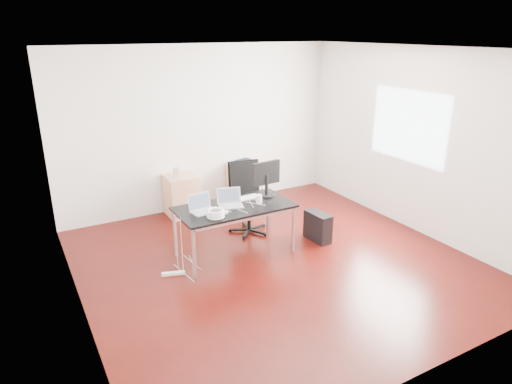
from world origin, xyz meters
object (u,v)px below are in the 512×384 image
desk (235,210)px  filing_cabinet_left (182,195)px  office_chair (247,194)px  filing_cabinet_right (244,184)px  pc_tower (318,227)px

desk → filing_cabinet_left: (-0.14, 1.74, -0.33)m
desk → office_chair: bearing=50.0°
office_chair → filing_cabinet_left: office_chair is taller
filing_cabinet_right → office_chair: bearing=-115.4°
pc_tower → desk: bearing=167.5°
office_chair → pc_tower: size_ratio=2.40×
office_chair → filing_cabinet_right: size_ratio=1.54×
filing_cabinet_left → pc_tower: filing_cabinet_left is taller
desk → filing_cabinet_right: bearing=58.6°
office_chair → pc_tower: office_chair is taller
office_chair → filing_cabinet_right: office_chair is taller
filing_cabinet_left → office_chair: bearing=-58.2°
pc_tower → office_chair: bearing=127.8°
office_chair → pc_tower: (0.75, -0.84, -0.39)m
desk → filing_cabinet_left: 1.78m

